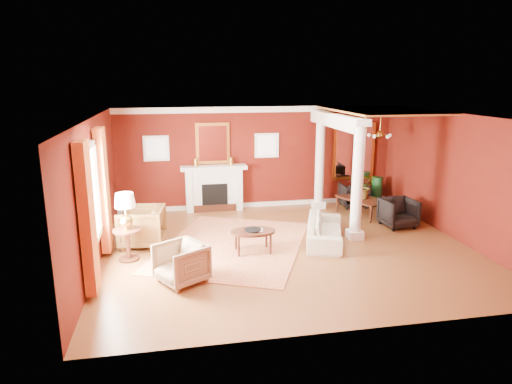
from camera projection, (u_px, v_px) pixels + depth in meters
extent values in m
plane|color=brown|center=(288.00, 248.00, 10.14)|extent=(8.00, 8.00, 0.00)
cube|color=#53130B|center=(258.00, 158.00, 13.13)|extent=(8.00, 0.04, 2.90)
cube|color=#53130B|center=(352.00, 239.00, 6.45)|extent=(8.00, 0.04, 2.90)
cube|color=#53130B|center=(94.00, 193.00, 9.07)|extent=(0.04, 7.00, 2.90)
cube|color=#53130B|center=(457.00, 177.00, 10.51)|extent=(0.04, 7.00, 2.90)
cube|color=white|center=(290.00, 116.00, 9.44)|extent=(8.00, 7.00, 0.04)
cube|color=white|center=(214.00, 189.00, 12.94)|extent=(1.60, 0.34, 1.20)
cube|color=black|center=(215.00, 196.00, 12.81)|extent=(0.72, 0.03, 0.70)
cube|color=black|center=(215.00, 208.00, 12.89)|extent=(1.20, 0.05, 0.20)
cube|color=white|center=(214.00, 168.00, 12.74)|extent=(1.85, 0.42, 0.10)
cube|color=white|center=(189.00, 191.00, 12.78)|extent=(0.16, 0.40, 1.20)
cube|color=white|center=(239.00, 189.00, 13.03)|extent=(0.16, 0.40, 1.20)
cube|color=gold|center=(213.00, 143.00, 12.75)|extent=(0.95, 0.06, 1.15)
cube|color=white|center=(213.00, 143.00, 12.71)|extent=(0.78, 0.02, 0.98)
cube|color=white|center=(156.00, 148.00, 12.50)|extent=(0.70, 0.06, 0.70)
cube|color=white|center=(156.00, 149.00, 12.47)|extent=(0.54, 0.02, 0.54)
cube|color=white|center=(267.00, 145.00, 13.06)|extent=(0.70, 0.06, 0.70)
cube|color=white|center=(267.00, 146.00, 13.03)|extent=(0.54, 0.02, 0.54)
cube|color=white|center=(90.00, 195.00, 8.48)|extent=(0.03, 1.30, 1.70)
cube|color=white|center=(85.00, 205.00, 7.82)|extent=(0.08, 0.10, 1.90)
cube|color=white|center=(97.00, 187.00, 9.15)|extent=(0.08, 0.10, 1.90)
cube|color=#A24F1B|center=(87.00, 218.00, 7.58)|extent=(0.18, 0.55, 2.60)
cube|color=#A24F1B|center=(103.00, 190.00, 9.49)|extent=(0.18, 0.55, 2.60)
cube|color=white|center=(355.00, 234.00, 10.71)|extent=(0.34, 0.34, 0.20)
cylinder|color=white|center=(358.00, 178.00, 10.38)|extent=(0.26, 0.26, 2.50)
cube|color=white|center=(361.00, 122.00, 10.08)|extent=(0.36, 0.36, 0.16)
cube|color=white|center=(318.00, 204.00, 13.28)|extent=(0.34, 0.34, 0.20)
cylinder|color=white|center=(320.00, 159.00, 12.96)|extent=(0.26, 0.26, 2.50)
cube|color=white|center=(321.00, 113.00, 12.65)|extent=(0.36, 0.36, 0.16)
cube|color=white|center=(335.00, 121.00, 11.62)|extent=(0.30, 3.20, 0.32)
cube|color=#CB813B|center=(381.00, 110.00, 11.63)|extent=(2.30, 3.40, 0.04)
cube|color=gold|center=(354.00, 151.00, 13.59)|extent=(1.30, 0.06, 1.70)
cube|color=white|center=(354.00, 152.00, 13.55)|extent=(1.10, 0.02, 1.50)
cylinder|color=#B68F39|center=(381.00, 122.00, 11.76)|extent=(0.02, 0.02, 0.65)
sphere|color=#B68F39|center=(380.00, 134.00, 11.84)|extent=(0.20, 0.20, 0.20)
sphere|color=beige|center=(390.00, 135.00, 11.89)|extent=(0.09, 0.09, 0.09)
sphere|color=beige|center=(378.00, 134.00, 12.11)|extent=(0.09, 0.09, 0.09)
sphere|color=beige|center=(369.00, 135.00, 11.96)|extent=(0.09, 0.09, 0.09)
sphere|color=beige|center=(374.00, 137.00, 11.64)|extent=(0.09, 0.09, 0.09)
sphere|color=beige|center=(388.00, 137.00, 11.60)|extent=(0.09, 0.09, 0.09)
cube|color=white|center=(258.00, 109.00, 12.76)|extent=(8.00, 0.08, 0.16)
cube|color=white|center=(258.00, 204.00, 13.43)|extent=(8.00, 0.08, 0.12)
cube|color=maroon|center=(233.00, 246.00, 10.26)|extent=(4.26, 4.77, 0.02)
imported|color=beige|center=(325.00, 226.00, 10.45)|extent=(1.18, 2.02, 0.76)
imported|color=black|center=(142.00, 225.00, 10.18)|extent=(1.01, 1.06, 0.98)
imported|color=tan|center=(181.00, 261.00, 8.34)|extent=(1.05, 1.07, 0.82)
cylinder|color=black|center=(253.00, 232.00, 9.77)|extent=(0.98, 0.98, 0.05)
cylinder|color=black|center=(239.00, 247.00, 9.57)|extent=(0.05, 0.05, 0.44)
cylinder|color=black|center=(271.00, 245.00, 9.69)|extent=(0.05, 0.05, 0.44)
cylinder|color=black|center=(236.00, 240.00, 9.98)|extent=(0.05, 0.05, 0.44)
cylinder|color=black|center=(266.00, 238.00, 10.10)|extent=(0.05, 0.05, 0.44)
imported|color=black|center=(254.00, 225.00, 9.74)|extent=(0.18, 0.05, 0.25)
cylinder|color=black|center=(129.00, 259.00, 9.47)|extent=(0.42, 0.42, 0.04)
cylinder|color=black|center=(128.00, 245.00, 9.40)|extent=(0.10, 0.10, 0.65)
cylinder|color=black|center=(127.00, 230.00, 9.32)|extent=(0.57, 0.57, 0.04)
sphere|color=#B68F39|center=(126.00, 221.00, 9.27)|extent=(0.27, 0.27, 0.27)
cylinder|color=#B68F39|center=(126.00, 212.00, 9.23)|extent=(0.03, 0.03, 0.29)
cone|color=beige|center=(125.00, 200.00, 9.16)|extent=(0.42, 0.42, 0.29)
imported|color=black|center=(363.00, 202.00, 12.48)|extent=(1.00, 1.46, 0.77)
imported|color=black|center=(399.00, 211.00, 11.50)|extent=(0.84, 0.80, 0.80)
imported|color=black|center=(354.00, 194.00, 13.35)|extent=(0.76, 0.72, 0.76)
sphere|color=#15441F|center=(376.00, 199.00, 13.59)|extent=(0.35, 0.35, 0.35)
cylinder|color=#15441F|center=(377.00, 191.00, 13.53)|extent=(0.32, 0.32, 0.84)
imported|color=#26591E|center=(364.00, 179.00, 12.32)|extent=(0.70, 0.75, 0.51)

